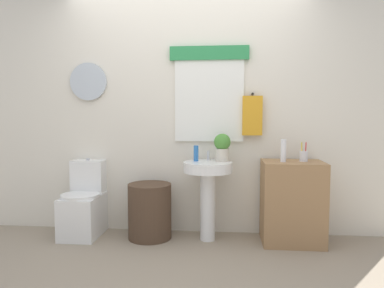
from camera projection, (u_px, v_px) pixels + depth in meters
The scene contains 11 objects.
ground_plane at pixel (172, 277), 2.73m from camera, with size 8.00×8.00×0.00m, color gray.
back_wall at pixel (188, 109), 3.76m from camera, with size 4.40×0.18×2.60m.
toilet at pixel (84, 206), 3.68m from camera, with size 0.38×0.51×0.78m.
laundry_hamper at pixel (150, 211), 3.59m from camera, with size 0.43×0.43×0.55m, color #4C3828.
pedestal_sink at pixel (208, 183), 3.51m from camera, with size 0.48×0.48×0.78m.
faucet at pixel (208, 155), 3.61m from camera, with size 0.03×0.03×0.10m, color silver.
wooden_cabinet at pixel (292, 202), 3.45m from camera, with size 0.58×0.44×0.80m, color #9E754C.
soap_bottle at pixel (196, 153), 3.55m from camera, with size 0.05×0.05×0.16m, color #2D6BB7.
potted_plant at pixel (222, 146), 3.53m from camera, with size 0.16×0.16×0.28m.
lotion_bottle at pixel (283, 151), 3.38m from camera, with size 0.05×0.05×0.22m, color white.
toothbrush_cup at pixel (304, 156), 3.42m from camera, with size 0.08×0.08×0.18m.
Camera 1 is at (0.39, -2.61, 1.24)m, focal length 33.32 mm.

